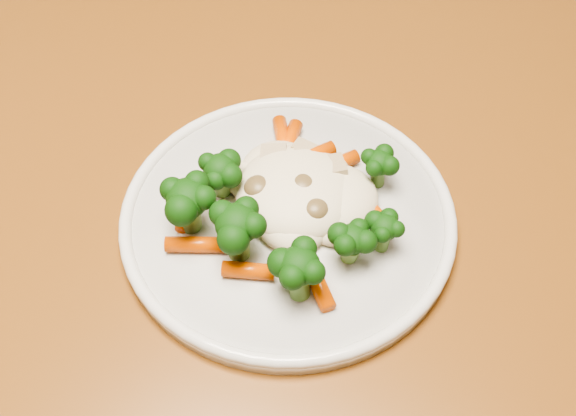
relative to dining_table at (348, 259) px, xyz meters
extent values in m
cube|color=brown|center=(0.00, 0.00, 0.09)|extent=(1.29, 1.07, 0.04)
cube|color=brown|center=(-0.36, 0.46, -0.29)|extent=(0.08, 0.08, 0.71)
cylinder|color=silver|center=(-0.03, -0.06, 0.12)|extent=(0.26, 0.26, 0.01)
ellipsoid|color=beige|center=(-0.03, -0.05, 0.14)|extent=(0.11, 0.10, 0.04)
ellipsoid|color=black|center=(-0.09, -0.11, 0.14)|extent=(0.05, 0.05, 0.05)
ellipsoid|color=black|center=(-0.05, -0.11, 0.14)|extent=(0.05, 0.05, 0.05)
ellipsoid|color=black|center=(0.01, -0.12, 0.14)|extent=(0.05, 0.05, 0.04)
ellipsoid|color=black|center=(0.03, -0.08, 0.14)|extent=(0.04, 0.04, 0.03)
ellipsoid|color=black|center=(0.04, -0.06, 0.14)|extent=(0.03, 0.03, 0.03)
ellipsoid|color=black|center=(0.02, 0.00, 0.14)|extent=(0.04, 0.04, 0.03)
ellipsoid|color=black|center=(-0.09, -0.07, 0.14)|extent=(0.04, 0.04, 0.04)
cylinder|color=#EE5805|center=(-0.07, 0.00, 0.13)|extent=(0.04, 0.05, 0.01)
cylinder|color=#EE5805|center=(-0.02, 0.00, 0.13)|extent=(0.03, 0.04, 0.01)
cylinder|color=#EE5805|center=(0.02, -0.03, 0.13)|extent=(0.05, 0.03, 0.01)
cylinder|color=#EE5805|center=(-0.11, -0.10, 0.13)|extent=(0.03, 0.04, 0.01)
cylinder|color=#EE5805|center=(-0.08, -0.12, 0.13)|extent=(0.05, 0.03, 0.01)
cylinder|color=#EE5805|center=(-0.03, -0.13, 0.13)|extent=(0.04, 0.02, 0.01)
cylinder|color=#EE5805|center=(0.02, -0.11, 0.13)|extent=(0.04, 0.04, 0.01)
cylinder|color=#EE5805|center=(-0.02, -0.05, 0.14)|extent=(0.01, 0.04, 0.01)
cylinder|color=#EE5805|center=(-0.04, -0.02, 0.14)|extent=(0.04, 0.05, 0.01)
cylinder|color=#EE5805|center=(-0.06, 0.00, 0.13)|extent=(0.02, 0.04, 0.01)
cylinder|color=#EE5805|center=(-0.03, -0.02, 0.13)|extent=(0.02, 0.04, 0.01)
ellipsoid|color=brown|center=(-0.03, -0.05, 0.14)|extent=(0.03, 0.03, 0.02)
ellipsoid|color=brown|center=(-0.01, -0.06, 0.14)|extent=(0.02, 0.02, 0.02)
ellipsoid|color=brown|center=(-0.06, -0.06, 0.14)|extent=(0.02, 0.02, 0.02)
cube|color=tan|center=(-0.04, -0.02, 0.14)|extent=(0.02, 0.02, 0.01)
cube|color=tan|center=(-0.01, -0.02, 0.14)|extent=(0.03, 0.03, 0.01)
cube|color=tan|center=(-0.06, -0.03, 0.14)|extent=(0.02, 0.02, 0.01)
cube|color=tan|center=(-0.04, -0.01, 0.14)|extent=(0.02, 0.01, 0.01)
camera|label=1|loc=(0.12, -0.37, 0.56)|focal=45.00mm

